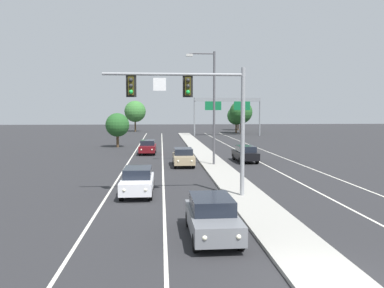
{
  "coord_description": "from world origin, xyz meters",
  "views": [
    {
      "loc": [
        -4.82,
        -10.21,
        4.97
      ],
      "look_at": [
        -3.2,
        10.17,
        3.2
      ],
      "focal_mm": 36.31,
      "sensor_mm": 36.0,
      "label": 1
    }
  ],
  "objects_px": {
    "car_oncoming_darkred": "(148,147)",
    "car_oncoming_tan": "(183,157)",
    "tree_far_left_b": "(135,111)",
    "tree_far_right_b": "(238,113)",
    "street_lamp_median": "(212,101)",
    "car_receding_black": "(245,153)",
    "highway_sign_gantry": "(227,104)",
    "tree_far_right_c": "(236,116)",
    "car_oncoming_grey": "(212,216)",
    "car_oncoming_white": "(138,181)",
    "overhead_signal_mast": "(198,104)",
    "tree_far_left_c": "(117,125)",
    "tree_far_right_a": "(241,112)"
  },
  "relations": [
    {
      "from": "car_oncoming_tan",
      "to": "car_oncoming_white",
      "type": "bearing_deg",
      "value": -106.1
    },
    {
      "from": "tree_far_left_b",
      "to": "car_oncoming_white",
      "type": "bearing_deg",
      "value": -86.15
    },
    {
      "from": "tree_far_right_c",
      "to": "tree_far_right_a",
      "type": "relative_size",
      "value": 0.82
    },
    {
      "from": "tree_far_left_b",
      "to": "tree_far_right_b",
      "type": "relative_size",
      "value": 1.09
    },
    {
      "from": "tree_far_right_b",
      "to": "tree_far_right_c",
      "type": "bearing_deg",
      "value": -103.46
    },
    {
      "from": "car_oncoming_tan",
      "to": "tree_far_right_b",
      "type": "xyz_separation_m",
      "value": [
        17.43,
        62.16,
        3.55
      ]
    },
    {
      "from": "highway_sign_gantry",
      "to": "tree_far_left_c",
      "type": "bearing_deg",
      "value": -129.89
    },
    {
      "from": "car_oncoming_darkred",
      "to": "tree_far_left_b",
      "type": "distance_m",
      "value": 48.66
    },
    {
      "from": "car_oncoming_darkred",
      "to": "overhead_signal_mast",
      "type": "bearing_deg",
      "value": -81.1
    },
    {
      "from": "car_oncoming_grey",
      "to": "car_oncoming_tan",
      "type": "xyz_separation_m",
      "value": [
        0.0,
        19.78,
        0.0
      ]
    },
    {
      "from": "street_lamp_median",
      "to": "car_receding_black",
      "type": "distance_m",
      "value": 6.66
    },
    {
      "from": "car_oncoming_darkred",
      "to": "highway_sign_gantry",
      "type": "xyz_separation_m",
      "value": [
        14.57,
        31.17,
        5.34
      ]
    },
    {
      "from": "car_oncoming_white",
      "to": "tree_far_right_a",
      "type": "height_order",
      "value": "tree_far_right_a"
    },
    {
      "from": "overhead_signal_mast",
      "to": "tree_far_left_c",
      "type": "height_order",
      "value": "overhead_signal_mast"
    },
    {
      "from": "car_oncoming_darkred",
      "to": "car_receding_black",
      "type": "height_order",
      "value": "same"
    },
    {
      "from": "car_receding_black",
      "to": "tree_far_left_c",
      "type": "xyz_separation_m",
      "value": [
        -14.02,
        16.15,
        2.2
      ]
    },
    {
      "from": "overhead_signal_mast",
      "to": "tree_far_right_c",
      "type": "bearing_deg",
      "value": 77.1
    },
    {
      "from": "car_oncoming_grey",
      "to": "tree_far_right_b",
      "type": "height_order",
      "value": "tree_far_right_b"
    },
    {
      "from": "overhead_signal_mast",
      "to": "tree_far_right_c",
      "type": "xyz_separation_m",
      "value": [
        14.67,
        64.04,
        -1.54
      ]
    },
    {
      "from": "highway_sign_gantry",
      "to": "tree_far_right_c",
      "type": "xyz_separation_m",
      "value": [
        3.69,
        9.88,
        -2.35
      ]
    },
    {
      "from": "overhead_signal_mast",
      "to": "street_lamp_median",
      "type": "distance_m",
      "value": 13.09
    },
    {
      "from": "overhead_signal_mast",
      "to": "car_oncoming_white",
      "type": "relative_size",
      "value": 1.75
    },
    {
      "from": "car_receding_black",
      "to": "car_oncoming_grey",
      "type": "bearing_deg",
      "value": -105.59
    },
    {
      "from": "street_lamp_median",
      "to": "car_oncoming_white",
      "type": "height_order",
      "value": "street_lamp_median"
    },
    {
      "from": "overhead_signal_mast",
      "to": "car_oncoming_darkred",
      "type": "xyz_separation_m",
      "value": [
        -3.6,
        22.99,
        -4.54
      ]
    },
    {
      "from": "car_oncoming_white",
      "to": "tree_far_right_a",
      "type": "bearing_deg",
      "value": 72.7
    },
    {
      "from": "overhead_signal_mast",
      "to": "tree_far_right_c",
      "type": "relative_size",
      "value": 1.35
    },
    {
      "from": "street_lamp_median",
      "to": "tree_far_right_c",
      "type": "xyz_separation_m",
      "value": [
        12.23,
        51.19,
        -1.98
      ]
    },
    {
      "from": "highway_sign_gantry",
      "to": "tree_far_right_c",
      "type": "bearing_deg",
      "value": 69.5
    },
    {
      "from": "car_oncoming_tan",
      "to": "tree_far_left_b",
      "type": "xyz_separation_m",
      "value": [
        -8.09,
        58.18,
        3.94
      ]
    },
    {
      "from": "overhead_signal_mast",
      "to": "car_oncoming_darkred",
      "type": "relative_size",
      "value": 1.75
    },
    {
      "from": "car_receding_black",
      "to": "car_oncoming_tan",
      "type": "bearing_deg",
      "value": -159.58
    },
    {
      "from": "street_lamp_median",
      "to": "tree_far_right_a",
      "type": "height_order",
      "value": "street_lamp_median"
    },
    {
      "from": "car_oncoming_tan",
      "to": "car_oncoming_darkred",
      "type": "height_order",
      "value": "same"
    },
    {
      "from": "car_oncoming_tan",
      "to": "tree_far_right_a",
      "type": "relative_size",
      "value": 0.63
    },
    {
      "from": "car_oncoming_tan",
      "to": "highway_sign_gantry",
      "type": "bearing_deg",
      "value": 74.94
    },
    {
      "from": "car_oncoming_darkred",
      "to": "car_oncoming_tan",
      "type": "bearing_deg",
      "value": -70.45
    },
    {
      "from": "car_oncoming_grey",
      "to": "tree_far_right_a",
      "type": "bearing_deg",
      "value": 77.36
    },
    {
      "from": "car_oncoming_grey",
      "to": "car_receding_black",
      "type": "xyz_separation_m",
      "value": [
        6.16,
        22.08,
        0.0
      ]
    },
    {
      "from": "highway_sign_gantry",
      "to": "tree_far_left_c",
      "type": "distance_m",
      "value": 29.67
    },
    {
      "from": "car_oncoming_darkred",
      "to": "tree_far_left_c",
      "type": "xyz_separation_m",
      "value": [
        -4.35,
        8.54,
        2.2
      ]
    },
    {
      "from": "car_oncoming_darkred",
      "to": "car_receding_black",
      "type": "distance_m",
      "value": 12.31
    },
    {
      "from": "car_oncoming_darkred",
      "to": "tree_far_right_b",
      "type": "height_order",
      "value": "tree_far_right_b"
    },
    {
      "from": "car_oncoming_tan",
      "to": "car_oncoming_darkred",
      "type": "relative_size",
      "value": 0.99
    },
    {
      "from": "car_oncoming_darkred",
      "to": "car_receding_black",
      "type": "relative_size",
      "value": 1.0
    },
    {
      "from": "tree_far_left_c",
      "to": "tree_far_right_b",
      "type": "bearing_deg",
      "value": 59.95
    },
    {
      "from": "car_oncoming_white",
      "to": "car_oncoming_darkred",
      "type": "relative_size",
      "value": 1.0
    },
    {
      "from": "tree_far_right_c",
      "to": "tree_far_left_b",
      "type": "xyz_separation_m",
      "value": [
        -22.84,
        7.23,
        0.94
      ]
    },
    {
      "from": "car_oncoming_tan",
      "to": "highway_sign_gantry",
      "type": "distance_m",
      "value": 42.87
    },
    {
      "from": "overhead_signal_mast",
      "to": "car_oncoming_darkred",
      "type": "height_order",
      "value": "overhead_signal_mast"
    }
  ]
}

